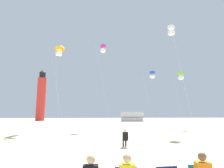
% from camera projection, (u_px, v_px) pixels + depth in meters
% --- Properties ---
extents(kite_flyer_standing, '(0.34, 0.51, 1.16)m').
position_uv_depth(kite_flyer_standing, '(125.00, 137.00, 11.75)').
color(kite_flyer_standing, black).
rests_on(kite_flyer_standing, ground).
extents(kite_tube_orange, '(1.05, 2.56, 11.59)m').
position_uv_depth(kite_tube_orange, '(60.00, 49.00, 25.12)').
color(kite_tube_orange, silver).
rests_on(kite_tube_orange, ground).
extents(kite_box_white, '(2.51, 2.11, 12.85)m').
position_uv_depth(kite_box_white, '(171.00, 30.00, 22.61)').
color(kite_box_white, silver).
rests_on(kite_box_white, ground).
extents(kite_box_magenta, '(2.37, 1.61, 12.43)m').
position_uv_depth(kite_box_magenta, '(103.00, 49.00, 27.67)').
color(kite_box_magenta, silver).
rests_on(kite_box_magenta, ground).
extents(kite_box_lime, '(1.53, 1.58, 8.51)m').
position_uv_depth(kite_box_lime, '(181.00, 76.00, 28.44)').
color(kite_box_lime, silver).
rests_on(kite_box_lime, ground).
extents(kite_box_gold, '(2.11, 1.63, 10.44)m').
position_uv_depth(kite_box_gold, '(59.00, 51.00, 22.92)').
color(kite_box_gold, silver).
rests_on(kite_box_gold, ground).
extents(kite_box_blue, '(2.11, 2.11, 9.18)m').
position_uv_depth(kite_box_blue, '(152.00, 75.00, 30.70)').
color(kite_box_blue, silver).
rests_on(kite_box_blue, ground).
extents(lighthouse_distant, '(2.80, 2.80, 16.80)m').
position_uv_depth(lighthouse_distant, '(41.00, 97.00, 60.28)').
color(lighthouse_distant, red).
rests_on(lighthouse_distant, ground).
extents(rv_van_silver, '(6.53, 2.59, 2.80)m').
position_uv_depth(rv_van_silver, '(132.00, 117.00, 54.35)').
color(rv_van_silver, '#B7BABF').
rests_on(rv_van_silver, ground).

